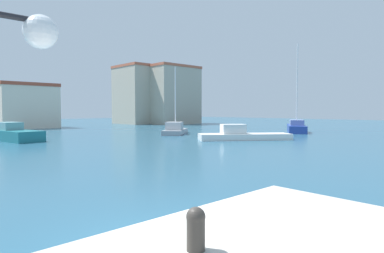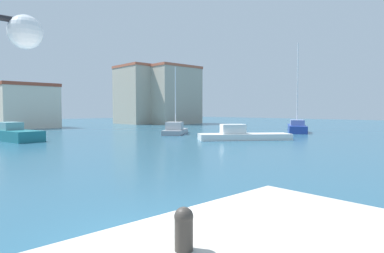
{
  "view_description": "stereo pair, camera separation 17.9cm",
  "coord_description": "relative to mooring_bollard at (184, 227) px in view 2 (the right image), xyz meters",
  "views": [
    {
      "loc": [
        -4.02,
        -5.28,
        2.73
      ],
      "look_at": [
        19.72,
        20.15,
        1.01
      ],
      "focal_mm": 30.77,
      "sensor_mm": 36.0,
      "label": 1
    },
    {
      "loc": [
        -3.89,
        -5.4,
        2.73
      ],
      "look_at": [
        19.72,
        20.15,
        1.01
      ],
      "focal_mm": 30.77,
      "sensor_mm": 36.0,
      "label": 2
    }
  ],
  "objects": [
    {
      "name": "motorboat_white_far_left",
      "position": [
        21.28,
        16.03,
        -0.78
      ],
      "size": [
        8.25,
        6.82,
        1.44
      ],
      "color": "white",
      "rests_on": "water"
    },
    {
      "name": "mooring_bollard",
      "position": [
        0.0,
        0.0,
        0.0
      ],
      "size": [
        0.26,
        0.26,
        0.57
      ],
      "color": "#38332D",
      "rests_on": "pier_quay"
    },
    {
      "name": "water",
      "position": [
        16.11,
        22.23,
        -1.21
      ],
      "size": [
        160.0,
        160.0,
        0.0
      ],
      "primitive_type": "plane",
      "color": "#285670",
      "rests_on": "ground"
    },
    {
      "name": "sailboat_blue_distant_north",
      "position": [
        34.72,
        18.08,
        -0.57
      ],
      "size": [
        7.76,
        5.95,
        11.09
      ],
      "color": "#233D93",
      "rests_on": "water"
    },
    {
      "name": "motorboat_teal_distant_east",
      "position": [
        5.46,
        29.68,
        -0.61
      ],
      "size": [
        3.47,
        7.16,
        1.64
      ],
      "color": "#1E707A",
      "rests_on": "water"
    },
    {
      "name": "warehouse_block",
      "position": [
        39.48,
        48.39,
        4.6
      ],
      "size": [
        9.92,
        7.56,
        11.6
      ],
      "color": "#B2A893",
      "rests_on": "ground"
    },
    {
      "name": "harbor_office",
      "position": [
        35.28,
        53.39,
        4.66
      ],
      "size": [
        8.3,
        8.86,
        11.72
      ],
      "color": "#B2A893",
      "rests_on": "ground"
    },
    {
      "name": "yacht_club",
      "position": [
        12.9,
        51.23,
        2.21
      ],
      "size": [
        8.23,
        6.79,
        6.82
      ],
      "color": "beige",
      "rests_on": "ground"
    },
    {
      "name": "sailboat_grey_mid_harbor",
      "position": [
        21.4,
        25.85,
        -0.68
      ],
      "size": [
        6.1,
        5.65,
        7.71
      ],
      "color": "gray",
      "rests_on": "water"
    }
  ]
}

